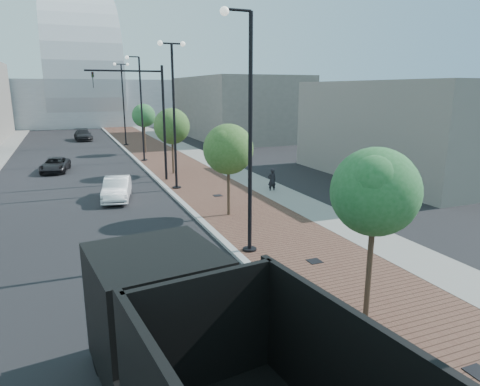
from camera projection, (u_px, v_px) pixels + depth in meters
name	position (u px, v px, depth m)	size (l,w,h in m)	color
sidewalk	(162.00, 151.00, 45.25)	(7.00, 140.00, 0.12)	#4C2D23
concrete_strip	(187.00, 149.00, 46.24)	(2.40, 140.00, 0.13)	slate
curb	(128.00, 152.00, 43.96)	(0.30, 140.00, 0.14)	gray
white_sedan	(117.00, 189.00, 25.36)	(1.43, 4.10, 1.35)	silver
dark_car_mid	(55.00, 165.00, 33.91)	(1.87, 4.05, 1.13)	black
dark_car_far	(83.00, 135.00, 54.76)	(1.96, 4.82, 1.40)	black
pedestrian	(272.00, 180.00, 27.13)	(0.57, 0.37, 1.56)	black
streetlight_1	(247.00, 146.00, 16.16)	(1.44, 0.56, 9.21)	black
streetlight_2	(174.00, 115.00, 26.87)	(1.72, 0.56, 9.28)	black
streetlight_3	(141.00, 113.00, 37.73)	(1.44, 0.56, 9.21)	black
streetlight_4	(124.00, 104.00, 48.45)	(1.72, 0.56, 9.28)	black
traffic_mast	(151.00, 111.00, 29.20)	(5.09, 0.20, 8.00)	black
tree_0	(376.00, 192.00, 11.35)	(2.42, 2.38, 4.98)	#382619
tree_1	(229.00, 149.00, 21.30)	(2.55, 2.53, 4.78)	#382619
tree_2	(172.00, 126.00, 32.04)	(2.70, 2.70, 5.07)	#382619
tree_3	(144.00, 116.00, 42.80)	(2.38, 2.33, 5.01)	#382619
convention_center	(82.00, 91.00, 82.27)	(50.00, 30.00, 50.00)	#A3A7AD
commercial_block_ne	(236.00, 107.00, 57.91)	(12.00, 22.00, 8.00)	#5F5B55
commercial_block_e	(410.00, 129.00, 31.79)	(10.00, 16.00, 7.00)	slate
utility_cover_0	(478.00, 372.00, 9.77)	(0.50, 0.50, 0.02)	black
utility_cover_1	(315.00, 261.00, 16.06)	(0.50, 0.50, 0.02)	black
utility_cover_2	(218.00, 196.00, 25.95)	(0.50, 0.50, 0.02)	black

